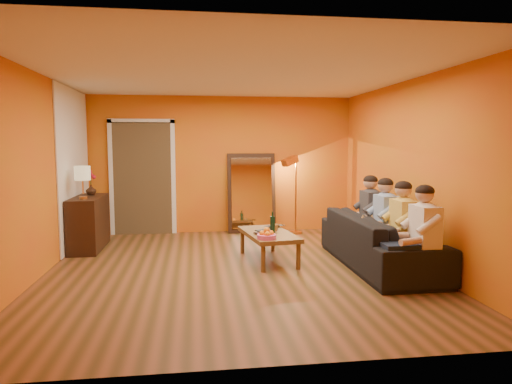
{
  "coord_description": "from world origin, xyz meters",
  "views": [
    {
      "loc": [
        -0.53,
        -6.02,
        1.69
      ],
      "look_at": [
        0.35,
        0.5,
        1.0
      ],
      "focal_mm": 32.0,
      "sensor_mm": 36.0,
      "label": 1
    }
  ],
  "objects": [
    {
      "name": "room_shell",
      "position": [
        0.0,
        0.37,
        1.3
      ],
      "size": [
        5.0,
        5.5,
        2.6
      ],
      "color": "brown",
      "rests_on": "ground"
    },
    {
      "name": "white_accent",
      "position": [
        -2.48,
        1.75,
        1.3
      ],
      "size": [
        0.02,
        1.9,
        2.58
      ],
      "primitive_type": "cube",
      "color": "white",
      "rests_on": "wall_left"
    },
    {
      "name": "doorway_recess",
      "position": [
        -1.5,
        2.83,
        1.05
      ],
      "size": [
        1.06,
        0.3,
        2.1
      ],
      "primitive_type": "cube",
      "color": "#3F2D19",
      "rests_on": "floor"
    },
    {
      "name": "door_jamb_left",
      "position": [
        -2.07,
        2.71,
        1.05
      ],
      "size": [
        0.08,
        0.06,
        2.2
      ],
      "primitive_type": "cube",
      "color": "white",
      "rests_on": "wall_back"
    },
    {
      "name": "door_jamb_right",
      "position": [
        -0.93,
        2.71,
        1.05
      ],
      "size": [
        0.08,
        0.06,
        2.2
      ],
      "primitive_type": "cube",
      "color": "white",
      "rests_on": "wall_back"
    },
    {
      "name": "door_header",
      "position": [
        -1.5,
        2.71,
        2.12
      ],
      "size": [
        1.22,
        0.06,
        0.08
      ],
      "primitive_type": "cube",
      "color": "white",
      "rests_on": "wall_back"
    },
    {
      "name": "mirror_frame",
      "position": [
        0.55,
        2.63,
        0.76
      ],
      "size": [
        0.92,
        0.27,
        1.51
      ],
      "primitive_type": "cube",
      "rotation": [
        -0.14,
        0.0,
        0.0
      ],
      "color": "#311E10",
      "rests_on": "floor"
    },
    {
      "name": "mirror_glass",
      "position": [
        0.55,
        2.59,
        0.76
      ],
      "size": [
        0.78,
        0.21,
        1.35
      ],
      "primitive_type": "cube",
      "rotation": [
        -0.14,
        0.0,
        0.0
      ],
      "color": "white",
      "rests_on": "mirror_frame"
    },
    {
      "name": "sideboard",
      "position": [
        -2.24,
        1.55,
        0.42
      ],
      "size": [
        0.44,
        1.18,
        0.85
      ],
      "primitive_type": "cube",
      "color": "#311E10",
      "rests_on": "floor"
    },
    {
      "name": "table_lamp",
      "position": [
        -2.24,
        1.25,
        1.1
      ],
      "size": [
        0.24,
        0.24,
        0.51
      ],
      "primitive_type": null,
      "color": "beige",
      "rests_on": "sideboard"
    },
    {
      "name": "sofa",
      "position": [
        2.0,
        -0.09,
        0.36
      ],
      "size": [
        2.45,
        0.96,
        0.72
      ],
      "primitive_type": "imported",
      "rotation": [
        0.0,
        0.0,
        1.57
      ],
      "color": "black",
      "rests_on": "floor"
    },
    {
      "name": "coffee_table",
      "position": [
        0.52,
        0.4,
        0.21
      ],
      "size": [
        0.79,
        1.3,
        0.42
      ],
      "primitive_type": null,
      "rotation": [
        0.0,
        0.0,
        0.15
      ],
      "color": "brown",
      "rests_on": "floor"
    },
    {
      "name": "floor_lamp",
      "position": [
        1.36,
        2.35,
        0.72
      ],
      "size": [
        0.37,
        0.34,
        1.44
      ],
      "primitive_type": null,
      "rotation": [
        0.0,
        0.0,
        0.39
      ],
      "color": "#D3893E",
      "rests_on": "floor"
    },
    {
      "name": "dog",
      "position": [
        1.84,
        -0.22,
        0.37
      ],
      "size": [
        0.46,
        0.66,
        0.73
      ],
      "primitive_type": null,
      "rotation": [
        0.0,
        0.0,
        0.1
      ],
      "color": "olive",
      "rests_on": "floor"
    },
    {
      "name": "person_far_left",
      "position": [
        2.13,
        -1.09,
        0.61
      ],
      "size": [
        0.7,
        0.44,
        1.22
      ],
      "primitive_type": null,
      "color": "silver",
      "rests_on": "sofa"
    },
    {
      "name": "person_mid_left",
      "position": [
        2.13,
        -0.54,
        0.61
      ],
      "size": [
        0.7,
        0.44,
        1.22
      ],
      "primitive_type": null,
      "color": "gold",
      "rests_on": "sofa"
    },
    {
      "name": "person_mid_right",
      "position": [
        2.13,
        0.01,
        0.61
      ],
      "size": [
        0.7,
        0.44,
        1.22
      ],
      "primitive_type": null,
      "color": "#7C97C1",
      "rests_on": "sofa"
    },
    {
      "name": "person_far_right",
      "position": [
        2.13,
        0.56,
        0.61
      ],
      "size": [
        0.7,
        0.44,
        1.22
      ],
      "primitive_type": null,
      "color": "#323237",
      "rests_on": "sofa"
    },
    {
      "name": "fruit_bowl",
      "position": [
        0.42,
        -0.05,
        0.5
      ],
      "size": [
        0.26,
        0.26,
        0.16
      ],
      "primitive_type": null,
      "color": "#E3508A",
      "rests_on": "coffee_table"
    },
    {
      "name": "wine_bottle",
      "position": [
        0.57,
        0.35,
        0.58
      ],
      "size": [
        0.07,
        0.07,
        0.31
      ],
      "primitive_type": "cylinder",
      "color": "black",
      "rests_on": "coffee_table"
    },
    {
      "name": "tumbler",
      "position": [
        0.64,
        0.52,
        0.47
      ],
      "size": [
        0.11,
        0.11,
        0.1
      ],
      "primitive_type": "imported",
      "rotation": [
        0.0,
        0.0,
        -0.03
      ],
      "color": "#B27F3F",
      "rests_on": "coffee_table"
    },
    {
      "name": "laptop",
      "position": [
        0.7,
        0.75,
        0.43
      ],
      "size": [
        0.37,
        0.3,
        0.02
      ],
      "primitive_type": "imported",
      "rotation": [
        0.0,
        0.0,
        0.37
      ],
      "color": "black",
      "rests_on": "coffee_table"
    },
    {
      "name": "book_lower",
      "position": [
        0.34,
        0.2,
        0.43
      ],
      "size": [
        0.28,
        0.32,
        0.02
      ],
      "primitive_type": "imported",
      "rotation": [
        0.0,
        0.0,
        0.42
      ],
      "color": "#311E10",
      "rests_on": "coffee_table"
    },
    {
      "name": "book_mid",
      "position": [
        0.35,
        0.21,
        0.45
      ],
      "size": [
        0.23,
        0.29,
        0.02
      ],
      "primitive_type": "imported",
      "rotation": [
        0.0,
        0.0,
        -0.16
      ],
      "color": "#B11426",
      "rests_on": "book_lower"
    },
    {
      "name": "book_upper",
      "position": [
        0.34,
        0.19,
        0.47
      ],
      "size": [
        0.21,
        0.24,
        0.02
      ],
      "primitive_type": "imported",
      "rotation": [
        0.0,
        0.0,
        0.4
      ],
      "color": "black",
      "rests_on": "book_mid"
    },
    {
      "name": "vase",
      "position": [
        -2.24,
        1.8,
        0.94
      ],
      "size": [
        0.17,
        0.17,
        0.17
      ],
      "primitive_type": "imported",
      "color": "#311E10",
      "rests_on": "sideboard"
    },
    {
      "name": "flowers",
      "position": [
        -2.24,
        1.8,
        1.18
      ],
      "size": [
        0.17,
        0.17,
        0.42
      ],
      "primitive_type": null,
      "color": "#B11426",
      "rests_on": "vase"
    }
  ]
}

